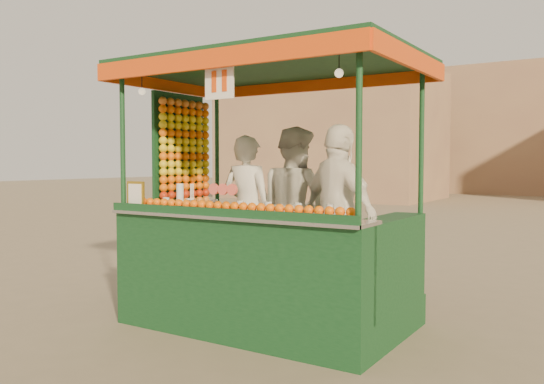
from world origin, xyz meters
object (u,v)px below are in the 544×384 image
Objects in this scene: juice_cart at (258,241)px; vendor_left at (247,210)px; vendor_right at (339,214)px; vendor_middle at (295,207)px.

vendor_left is (-0.44, 0.44, 0.28)m from juice_cart.
vendor_right is at bearing 162.07° from vendor_left.
juice_cart is 1.73× the size of vendor_right.
vendor_left is 0.95× the size of vendor_middle.
juice_cart is 0.69m from vendor_middle.
juice_cart is 0.68m from vendor_left.
juice_cart reaches higher than vendor_right.
juice_cart reaches higher than vendor_middle.
vendor_middle reaches higher than vendor_right.
juice_cart is at bearing 131.08° from vendor_left.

